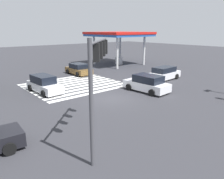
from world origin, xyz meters
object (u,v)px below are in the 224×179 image
car_1 (147,84)px  car_2 (44,84)px  traffic_signal_mast (98,64)px  car_5 (79,69)px  car_0 (163,74)px

car_1 → car_2: 9.84m
car_1 → car_2: size_ratio=1.00×
traffic_signal_mast → car_2: 11.74m
car_1 → car_5: 11.32m
car_5 → car_1: bearing=-175.8°
car_0 → car_2: bearing=-20.7°
car_1 → car_5: size_ratio=1.09×
car_0 → car_2: (13.05, -4.01, 0.03)m
car_0 → car_2: car_2 is taller
car_2 → traffic_signal_mast: bearing=-12.3°
traffic_signal_mast → car_5: size_ratio=1.31×
car_0 → car_5: car_0 is taller
car_0 → car_5: 11.01m
traffic_signal_mast → car_0: traffic_signal_mast is taller
traffic_signal_mast → car_2: bearing=36.1°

